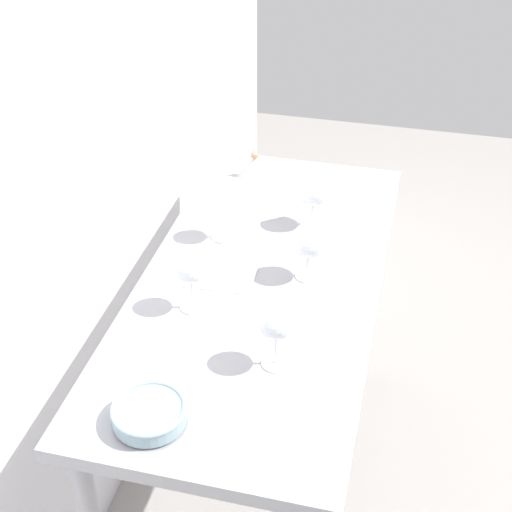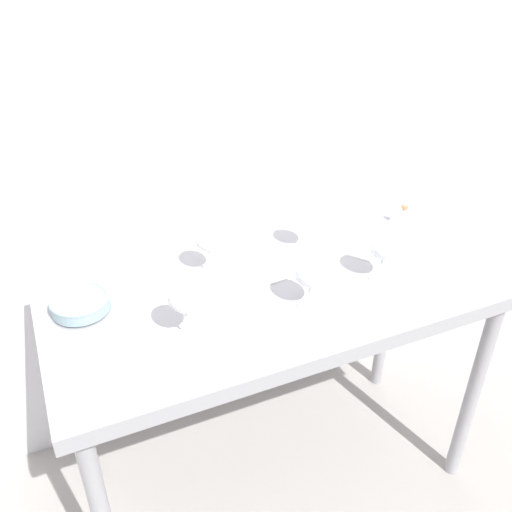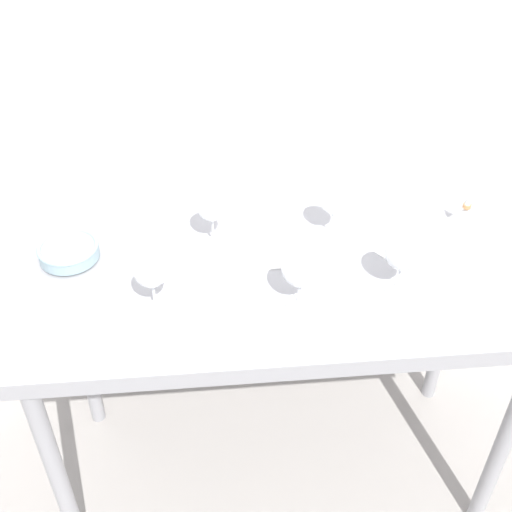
# 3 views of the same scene
# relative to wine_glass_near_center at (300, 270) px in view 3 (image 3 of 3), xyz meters

# --- Properties ---
(ground_plane) EXTENTS (6.00, 6.00, 0.00)m
(ground_plane) POSITION_rel_wine_glass_near_center_xyz_m (-0.03, 0.13, -1.01)
(ground_plane) COLOR gray
(back_wall) EXTENTS (3.80, 0.04, 2.60)m
(back_wall) POSITION_rel_wine_glass_near_center_xyz_m (-0.03, 0.62, 0.29)
(back_wall) COLOR silver
(back_wall) RESTS_ON ground_plane
(steel_counter) EXTENTS (1.40, 0.65, 0.90)m
(steel_counter) POSITION_rel_wine_glass_near_center_xyz_m (-0.03, 0.12, -0.22)
(steel_counter) COLOR #97979C
(steel_counter) RESTS_ON ground_plane
(wine_glass_near_center) EXTENTS (0.09, 0.09, 0.16)m
(wine_glass_near_center) POSITION_rel_wine_glass_near_center_xyz_m (0.00, 0.00, 0.00)
(wine_glass_near_center) COLOR white
(wine_glass_near_center) RESTS_ON steel_counter
(wine_glass_near_left) EXTENTS (0.09, 0.09, 0.17)m
(wine_glass_near_left) POSITION_rel_wine_glass_near_center_xyz_m (-0.36, 0.01, 0.01)
(wine_glass_near_left) COLOR white
(wine_glass_near_left) RESTS_ON steel_counter
(wine_glass_near_right) EXTENTS (0.09, 0.09, 0.17)m
(wine_glass_near_right) POSITION_rel_wine_glass_near_center_xyz_m (0.26, 0.03, 0.00)
(wine_glass_near_right) COLOR white
(wine_glass_near_right) RESTS_ON steel_counter
(wine_glass_far_left) EXTENTS (0.08, 0.08, 0.17)m
(wine_glass_far_left) POSITION_rel_wine_glass_near_center_xyz_m (-0.20, 0.27, 0.01)
(wine_glass_far_left) COLOR white
(wine_glass_far_left) RESTS_ON steel_counter
(wine_glass_far_right) EXTENTS (0.08, 0.08, 0.16)m
(wine_glass_far_right) POSITION_rel_wine_glass_near_center_xyz_m (0.13, 0.28, 0.00)
(wine_glass_far_right) COLOR white
(wine_glass_far_right) RESTS_ON steel_counter
(tasting_sheet_upper) EXTENTS (0.27, 0.28, 0.00)m
(tasting_sheet_upper) POSITION_rel_wine_glass_near_center_xyz_m (0.31, 0.25, -0.11)
(tasting_sheet_upper) COLOR white
(tasting_sheet_upper) RESTS_ON steel_counter
(tasting_sheet_lower) EXTENTS (0.21, 0.29, 0.00)m
(tasting_sheet_lower) POSITION_rel_wine_glass_near_center_xyz_m (-0.03, 0.28, -0.11)
(tasting_sheet_lower) COLOR white
(tasting_sheet_lower) RESTS_ON steel_counter
(tasting_bowl) EXTENTS (0.17, 0.17, 0.05)m
(tasting_bowl) POSITION_rel_wine_glass_near_center_xyz_m (-0.60, 0.24, -0.09)
(tasting_bowl) COLOR #4C4C4C
(tasting_bowl) RESTS_ON steel_counter
(decanter_funnel) EXTENTS (0.12, 0.12, 0.12)m
(decanter_funnel) POSITION_rel_wine_glass_near_center_xyz_m (0.52, 0.28, -0.08)
(decanter_funnel) COLOR #BCBCBC
(decanter_funnel) RESTS_ON steel_counter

